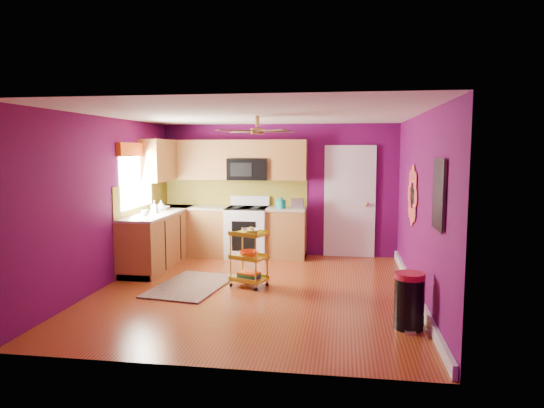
# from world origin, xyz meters

# --- Properties ---
(ground) EXTENTS (5.00, 5.00, 0.00)m
(ground) POSITION_xyz_m (0.00, 0.00, 0.00)
(ground) COLOR maroon
(ground) RESTS_ON ground
(room_envelope) EXTENTS (4.54, 5.04, 2.52)m
(room_envelope) POSITION_xyz_m (0.03, 0.00, 1.63)
(room_envelope) COLOR #5B0A4E
(room_envelope) RESTS_ON ground
(lower_cabinets) EXTENTS (2.81, 2.31, 0.94)m
(lower_cabinets) POSITION_xyz_m (-1.35, 1.82, 0.43)
(lower_cabinets) COLOR brown
(lower_cabinets) RESTS_ON ground
(electric_range) EXTENTS (0.76, 0.66, 1.13)m
(electric_range) POSITION_xyz_m (-0.55, 2.17, 0.48)
(electric_range) COLOR white
(electric_range) RESTS_ON ground
(upper_cabinetry) EXTENTS (2.80, 2.30, 1.26)m
(upper_cabinetry) POSITION_xyz_m (-1.24, 2.17, 1.80)
(upper_cabinetry) COLOR brown
(upper_cabinetry) RESTS_ON ground
(left_window) EXTENTS (0.08, 1.35, 1.08)m
(left_window) POSITION_xyz_m (-2.22, 1.05, 1.74)
(left_window) COLOR white
(left_window) RESTS_ON ground
(panel_door) EXTENTS (0.95, 0.11, 2.15)m
(panel_door) POSITION_xyz_m (1.35, 2.47, 1.02)
(panel_door) COLOR white
(panel_door) RESTS_ON ground
(right_wall_art) EXTENTS (0.04, 2.74, 1.04)m
(right_wall_art) POSITION_xyz_m (2.23, -0.34, 1.44)
(right_wall_art) COLOR black
(right_wall_art) RESTS_ON ground
(ceiling_fan) EXTENTS (1.01, 1.01, 0.26)m
(ceiling_fan) POSITION_xyz_m (0.00, 0.20, 2.29)
(ceiling_fan) COLOR #BF8C3F
(ceiling_fan) RESTS_ON ground
(shag_rug) EXTENTS (1.12, 1.62, 0.02)m
(shag_rug) POSITION_xyz_m (-0.99, 0.07, 0.01)
(shag_rug) COLOR black
(shag_rug) RESTS_ON ground
(rolling_cart) EXTENTS (0.60, 0.53, 0.90)m
(rolling_cart) POSITION_xyz_m (-0.13, 0.20, 0.46)
(rolling_cart) COLOR gold
(rolling_cart) RESTS_ON ground
(trash_can) EXTENTS (0.34, 0.37, 0.64)m
(trash_can) POSITION_xyz_m (1.98, -1.20, 0.32)
(trash_can) COLOR black
(trash_can) RESTS_ON ground
(teal_kettle) EXTENTS (0.18, 0.18, 0.21)m
(teal_kettle) POSITION_xyz_m (0.10, 2.12, 1.02)
(teal_kettle) COLOR #12877B
(teal_kettle) RESTS_ON lower_cabinets
(toaster) EXTENTS (0.22, 0.15, 0.18)m
(toaster) POSITION_xyz_m (0.40, 2.18, 1.03)
(toaster) COLOR beige
(toaster) RESTS_ON lower_cabinets
(soap_bottle_a) EXTENTS (0.09, 0.10, 0.21)m
(soap_bottle_a) POSITION_xyz_m (-1.96, 1.15, 1.04)
(soap_bottle_a) COLOR #EA3F72
(soap_bottle_a) RESTS_ON lower_cabinets
(soap_bottle_b) EXTENTS (0.14, 0.14, 0.18)m
(soap_bottle_b) POSITION_xyz_m (-2.00, 1.56, 1.03)
(soap_bottle_b) COLOR white
(soap_bottle_b) RESTS_ON lower_cabinets
(counter_dish) EXTENTS (0.24, 0.24, 0.06)m
(counter_dish) POSITION_xyz_m (-1.99, 1.62, 0.97)
(counter_dish) COLOR white
(counter_dish) RESTS_ON lower_cabinets
(counter_cup) EXTENTS (0.13, 0.13, 0.10)m
(counter_cup) POSITION_xyz_m (-1.96, 0.77, 0.99)
(counter_cup) COLOR white
(counter_cup) RESTS_ON lower_cabinets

